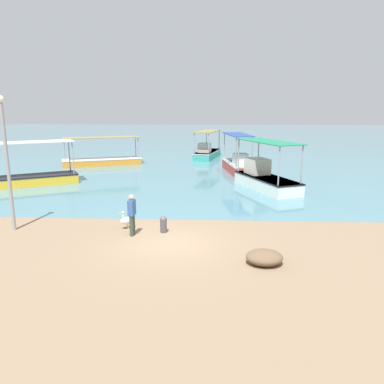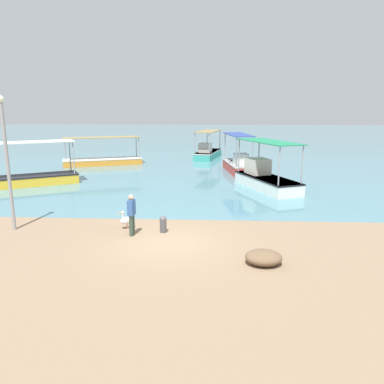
% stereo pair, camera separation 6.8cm
% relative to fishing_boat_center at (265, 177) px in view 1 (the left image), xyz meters
% --- Properties ---
extents(ground, '(120.00, 120.00, 0.00)m').
position_rel_fishing_boat_center_xyz_m(ground, '(-5.04, -10.00, -0.69)').
color(ground, '#876D53').
extents(harbor_water, '(110.00, 90.00, 0.00)m').
position_rel_fishing_boat_center_xyz_m(harbor_water, '(-5.04, 38.00, -0.69)').
color(harbor_water, teal).
rests_on(harbor_water, ground).
extents(fishing_boat_center, '(3.76, 5.71, 3.00)m').
position_rel_fishing_boat_center_xyz_m(fishing_boat_center, '(0.00, 0.00, 0.00)').
color(fishing_boat_center, white).
rests_on(fishing_boat_center, harbor_water).
extents(fishing_boat_near_right, '(6.92, 3.94, 2.45)m').
position_rel_fishing_boat_center_xyz_m(fishing_boat_near_right, '(-13.01, 9.01, -0.21)').
color(fishing_boat_near_right, orange).
rests_on(fishing_boat_near_right, harbor_water).
extents(fishing_boat_far_left, '(2.82, 5.56, 2.69)m').
position_rel_fishing_boat_center_xyz_m(fishing_boat_far_left, '(-3.80, 13.86, -0.08)').
color(fishing_boat_far_left, teal).
rests_on(fishing_boat_far_left, harbor_water).
extents(fishing_boat_outer, '(6.68, 4.79, 2.85)m').
position_rel_fishing_boat_center_xyz_m(fishing_boat_outer, '(-15.63, 0.01, -0.16)').
color(fishing_boat_outer, gold).
rests_on(fishing_boat_outer, harbor_water).
extents(fishing_boat_near_left, '(2.24, 5.18, 2.97)m').
position_rel_fishing_boat_center_xyz_m(fishing_boat_near_left, '(-1.34, 5.86, -0.05)').
color(fishing_boat_near_left, '#CE3B32').
rests_on(fishing_boat_near_left, harbor_water).
extents(pelican, '(0.71, 0.57, 0.80)m').
position_rel_fishing_boat_center_xyz_m(pelican, '(-6.99, -8.41, -0.32)').
color(pelican, '#E0997A').
rests_on(pelican, ground).
extents(lamp_post, '(0.28, 0.28, 5.50)m').
position_rel_fishing_boat_center_xyz_m(lamp_post, '(-11.70, -8.76, 2.42)').
color(lamp_post, gray).
rests_on(lamp_post, ground).
extents(mooring_bollard, '(0.29, 0.29, 0.70)m').
position_rel_fishing_boat_center_xyz_m(mooring_bollard, '(-5.37, -8.79, -0.32)').
color(mooring_bollard, '#47474C').
rests_on(mooring_bollard, ground).
extents(fisherman_standing, '(0.28, 0.43, 1.69)m').
position_rel_fishing_boat_center_xyz_m(fisherman_standing, '(-6.58, -9.22, 0.21)').
color(fisherman_standing, '#324336').
rests_on(fisherman_standing, ground).
extents(net_pile, '(1.22, 1.04, 0.48)m').
position_rel_fishing_boat_center_xyz_m(net_pile, '(-1.67, -11.81, -0.45)').
color(net_pile, brown).
rests_on(net_pile, ground).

